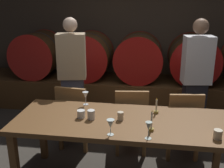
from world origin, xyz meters
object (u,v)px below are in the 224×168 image
Objects in this scene: guest_right at (196,79)px; wine_glass_right at (149,127)px; wine_barrel_right at (193,59)px; wine_glass_center at (111,124)px; chair_left at (75,114)px; cup_center_left at (91,115)px; dining_table at (124,126)px; candle_left at (151,125)px; chair_center at (131,118)px; wine_barrel_left at (88,56)px; candle_right at (156,109)px; wine_barrel_center at (139,57)px; cup_far_left at (81,114)px; wine_glass_left at (85,95)px; cup_far_right at (218,134)px; guest_left at (73,78)px; wine_barrel_far_left at (38,54)px; chair_right at (183,122)px; cup_center_right at (120,116)px.

guest_right is 1.68m from wine_glass_right.
wine_glass_center is (-1.03, -2.52, -0.06)m from wine_barrel_right.
chair_left is 9.18× the size of cup_center_left.
candle_left reaches higher than dining_table.
cup_center_left is (-0.36, -0.67, 0.32)m from chair_center.
wine_barrel_left reaches higher than candle_right.
wine_barrel_center is 0.93× the size of chair_left.
wine_glass_right is 1.99× the size of cup_far_left.
wine_glass_center is at bearing -59.67° from wine_glass_left.
wine_glass_right is (-0.02, -0.15, 0.05)m from candle_left.
wine_glass_center is 0.94m from cup_far_right.
cup_center_left is (-0.24, 0.30, -0.06)m from wine_glass_center.
wine_barrel_left is 10.11× the size of cup_far_left.
chair_center is at bearing 102.71° from wine_glass_right.
candle_right is 2.20× the size of cup_far_left.
guest_left is 1.55m from wine_glass_center.
cup_far_left is 0.11m from cup_center_left.
wine_glass_left is 1.00m from wine_glass_right.
wine_glass_right is at bearing -43.47° from wine_glass_left.
wine_barrel_far_left is at bearing 122.05° from cup_far_left.
wine_barrel_center is at bearing -57.35° from guest_right.
wine_glass_center is at bearing -175.83° from cup_far_right.
wine_barrel_far_left is 0.48× the size of guest_left.
cup_far_left is (-0.35, 0.32, -0.06)m from wine_glass_center.
chair_right is 5.90× the size of wine_glass_center.
cup_center_left is (-0.33, -0.03, 0.12)m from dining_table.
guest_right is (1.69, 0.18, -0.00)m from guest_left.
cup_center_left reaches higher than cup_far_left.
chair_center is 5.90× the size of wine_glass_center.
guest_right reaches higher than cup_far_right.
cup_far_right is at bearing -10.94° from cup_far_left.
guest_left is 0.78m from wine_glass_left.
dining_table is at bearing 117.85° from guest_left.
cup_center_left is at bearing 54.91° from chair_center.
wine_glass_left is (-0.48, 0.34, 0.19)m from dining_table.
wine_barrel_center reaches higher than wine_glass_right.
candle_right reaches higher than cup_far_right.
cup_far_right is at bearing -54.92° from wine_barrel_left.
chair_right is at bearing 50.62° from candle_right.
cup_center_right is at bearing 164.05° from cup_far_right.
cup_far_right reaches higher than cup_far_left.
chair_left is at bearing -115.60° from wine_barrel_center.
candle_left is 1.33× the size of wine_glass_right.
wine_glass_right is (1.08, -1.39, 0.01)m from guest_left.
wine_barrel_left is 0.93× the size of chair_left.
chair_right is at bearing 67.16° from wine_glass_right.
chair_left reaches higher than cup_center_left.
cup_center_right is at bearing -167.46° from dining_table.
wine_barrel_center is at bearing 180.00° from wine_barrel_right.
wine_barrel_right reaches higher than cup_center_right.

